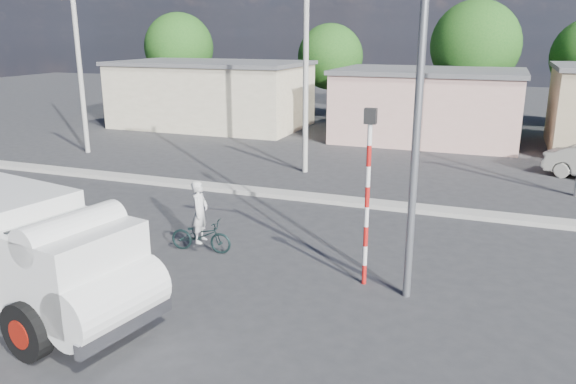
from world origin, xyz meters
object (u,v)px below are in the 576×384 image
(truck, at_px, (22,251))
(traffic_pole, at_px, (368,183))
(bicycle, at_px, (201,236))
(streetlight, at_px, (412,84))
(cyclist, at_px, (200,222))

(truck, height_order, traffic_pole, traffic_pole)
(bicycle, relative_size, traffic_pole, 0.41)
(truck, height_order, bicycle, truck)
(truck, distance_m, traffic_pole, 7.87)
(truck, xyz_separation_m, streetlight, (7.55, 3.82, 3.48))
(streetlight, bearing_deg, bicycle, 172.51)
(traffic_pole, bearing_deg, bicycle, 174.58)
(cyclist, distance_m, traffic_pole, 5.16)
(bicycle, relative_size, cyclist, 1.02)
(bicycle, distance_m, streetlight, 7.36)
(truck, bearing_deg, cyclist, 79.88)
(truck, bearing_deg, traffic_pole, 42.92)
(cyclist, relative_size, traffic_pole, 0.40)
(truck, relative_size, cyclist, 3.84)
(bicycle, bearing_deg, truck, 153.46)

